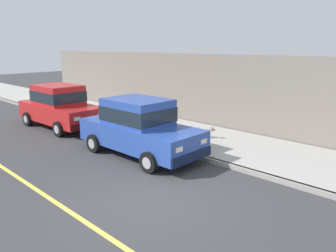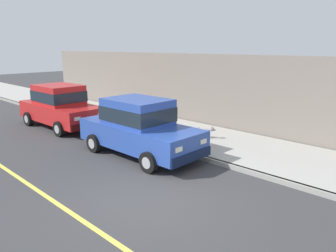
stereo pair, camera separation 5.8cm
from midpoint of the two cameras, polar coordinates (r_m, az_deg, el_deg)
ground_plane at (r=8.08m, az=-3.27°, el=-12.86°), size 80.00×80.00×0.00m
curb at (r=10.30m, az=10.03°, el=-6.60°), size 0.16×64.00×0.14m
sidewalk at (r=11.76m, az=15.01°, el=-4.27°), size 3.60×64.00×0.14m
lane_centre_line at (r=7.23m, az=-13.06°, el=-16.62°), size 0.12×57.60×0.01m
car_blue_sedan at (r=11.02m, az=-4.92°, el=-0.11°), size 2.07×4.62×1.92m
car_red_sedan at (r=15.60m, az=-18.17°, el=3.37°), size 2.11×4.64×1.92m
dog_grey at (r=12.74m, az=6.81°, el=-0.81°), size 0.36×0.72×0.49m
building_facade at (r=16.93m, az=-0.48°, el=7.06°), size 0.50×20.00×3.27m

